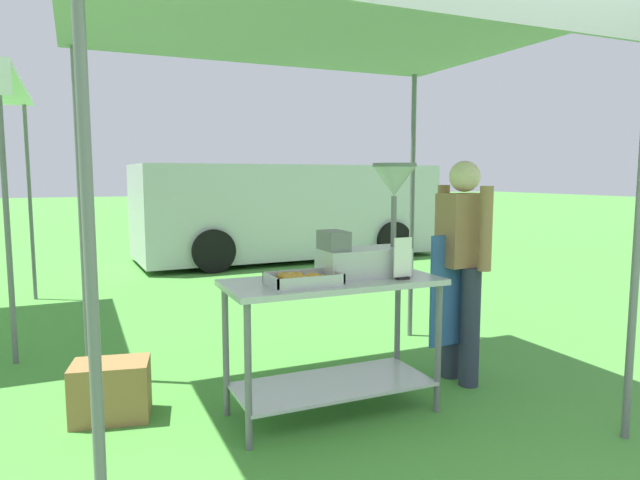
% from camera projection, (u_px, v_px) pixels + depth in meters
% --- Properties ---
extents(ground_plane, '(70.00, 70.00, 0.00)m').
position_uv_depth(ground_plane, '(209.00, 281.00, 8.00)').
color(ground_plane, '#478E38').
extents(stall_canopy, '(3.01, 2.47, 2.46)m').
position_uv_depth(stall_canopy, '(327.00, 32.00, 3.38)').
color(stall_canopy, slate).
rests_on(stall_canopy, ground).
extents(donut_cart, '(1.35, 0.59, 0.86)m').
position_uv_depth(donut_cart, '(333.00, 319.00, 3.49)').
color(donut_cart, '#B7B7BC').
rests_on(donut_cart, ground).
extents(donut_tray, '(0.42, 0.27, 0.07)m').
position_uv_depth(donut_tray, '(302.00, 280.00, 3.28)').
color(donut_tray, '#B7B7BC').
rests_on(donut_tray, donut_cart).
extents(donut_fryer, '(0.64, 0.28, 0.72)m').
position_uv_depth(donut_fryer, '(371.00, 233.00, 3.57)').
color(donut_fryer, '#B7B7BC').
rests_on(donut_fryer, donut_cart).
extents(menu_sign, '(0.13, 0.05, 0.26)m').
position_uv_depth(menu_sign, '(403.00, 261.00, 3.45)').
color(menu_sign, black).
rests_on(menu_sign, donut_cart).
extents(vendor, '(0.46, 0.54, 1.61)m').
position_uv_depth(vendor, '(462.00, 260.00, 4.01)').
color(vendor, '#2D3347').
rests_on(vendor, ground).
extents(supply_crate, '(0.51, 0.39, 0.36)m').
position_uv_depth(supply_crate, '(111.00, 390.00, 3.47)').
color(supply_crate, olive).
rests_on(supply_crate, ground).
extents(van_silver, '(5.40, 2.24, 1.69)m').
position_uv_depth(van_silver, '(287.00, 210.00, 10.17)').
color(van_silver, '#BCBCC1').
rests_on(van_silver, ground).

